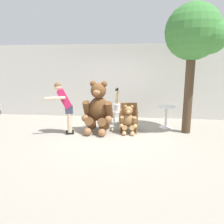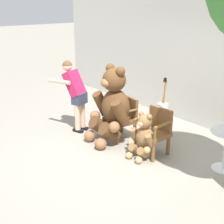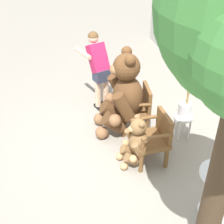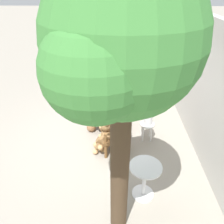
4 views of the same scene
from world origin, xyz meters
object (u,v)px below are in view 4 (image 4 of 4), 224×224
(wooden_chair_left, at_px, (118,113))
(teddy_bear_small, at_px, (105,136))
(brush_bucket, at_px, (148,117))
(patio_tree, at_px, (119,51))
(teddy_bear_large, at_px, (108,102))
(wooden_chair_right, at_px, (118,134))
(person_visitor, at_px, (100,82))
(white_stool, at_px, (147,127))
(round_side_table, at_px, (145,177))

(wooden_chair_left, height_order, teddy_bear_small, teddy_bear_small)
(brush_bucket, height_order, patio_tree, patio_tree)
(teddy_bear_large, distance_m, brush_bucket, 1.09)
(wooden_chair_left, xyz_separation_m, wooden_chair_right, (0.89, 0.00, 0.00))
(person_visitor, bearing_deg, white_stool, 40.82)
(wooden_chair_right, height_order, teddy_bear_small, teddy_bear_small)
(wooden_chair_right, bearing_deg, teddy_bear_small, -89.14)
(wooden_chair_right, distance_m, person_visitor, 1.98)
(patio_tree, bearing_deg, wooden_chair_left, 179.48)
(white_stool, distance_m, brush_bucket, 0.29)
(white_stool, distance_m, round_side_table, 1.66)
(brush_bucket, bearing_deg, teddy_bear_small, -66.09)
(person_visitor, xyz_separation_m, brush_bucket, (1.42, 1.23, -0.27))
(person_visitor, height_order, patio_tree, patio_tree)
(round_side_table, bearing_deg, white_stool, 171.91)
(wooden_chair_left, relative_size, patio_tree, 0.23)
(teddy_bear_small, height_order, patio_tree, patio_tree)
(brush_bucket, relative_size, patio_tree, 0.22)
(wooden_chair_left, bearing_deg, brush_bucket, 56.91)
(teddy_bear_small, height_order, white_stool, teddy_bear_small)
(brush_bucket, relative_size, round_side_table, 1.13)
(person_visitor, xyz_separation_m, round_side_table, (3.05, 0.99, -0.46))
(person_visitor, xyz_separation_m, patio_tree, (3.67, 0.50, 1.93))
(teddy_bear_large, bearing_deg, brush_bucket, 63.94)
(patio_tree, bearing_deg, teddy_bear_large, -174.96)
(wooden_chair_left, height_order, round_side_table, wooden_chair_left)
(white_stool, relative_size, patio_tree, 0.12)
(wooden_chair_right, height_order, teddy_bear_large, teddy_bear_large)
(wooden_chair_left, bearing_deg, wooden_chair_right, 0.02)
(brush_bucket, xyz_separation_m, round_side_table, (1.63, -0.24, -0.20))
(teddy_bear_large, xyz_separation_m, person_visitor, (-0.94, -0.26, 0.15))
(teddy_bear_small, bearing_deg, person_visitor, -172.81)
(person_visitor, bearing_deg, brush_bucket, 40.86)
(person_visitor, height_order, round_side_table, person_visitor)
(round_side_table, bearing_deg, teddy_bear_large, -160.81)
(wooden_chair_right, bearing_deg, wooden_chair_left, -179.98)
(wooden_chair_right, height_order, person_visitor, person_visitor)
(teddy_bear_large, relative_size, person_visitor, 1.02)
(teddy_bear_small, relative_size, patio_tree, 0.23)
(teddy_bear_large, bearing_deg, wooden_chair_left, 86.72)
(wooden_chair_left, relative_size, brush_bucket, 1.06)
(brush_bucket, bearing_deg, teddy_bear_large, -116.06)
(teddy_bear_small, distance_m, round_side_table, 1.41)
(teddy_bear_small, bearing_deg, wooden_chair_left, 162.24)
(white_stool, bearing_deg, patio_tree, -17.83)
(teddy_bear_large, relative_size, patio_tree, 0.42)
(teddy_bear_large, bearing_deg, white_stool, 63.93)
(brush_bucket, bearing_deg, patio_tree, -17.91)
(teddy_bear_small, bearing_deg, patio_tree, 8.25)
(wooden_chair_left, relative_size, round_side_table, 1.19)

